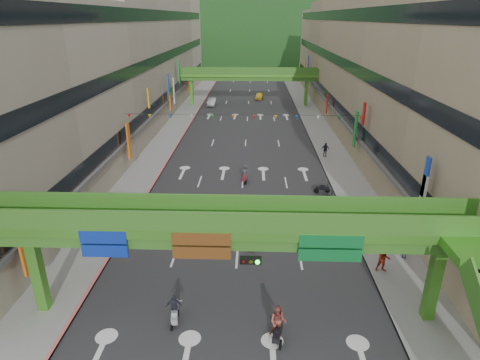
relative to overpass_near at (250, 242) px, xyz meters
name	(u,v)px	position (x,y,z in m)	size (l,w,h in m)	color
road_slab	(247,125)	(-0.93, 44.62, -5.20)	(18.00, 140.00, 0.02)	#28282B
sidewalk_left	(178,124)	(-11.93, 44.62, -5.13)	(4.00, 140.00, 0.15)	gray
sidewalk_right	(316,125)	(10.07, 44.62, -5.13)	(4.00, 140.00, 0.15)	gray
curb_left	(190,124)	(-10.03, 44.62, -5.12)	(0.20, 140.00, 0.18)	#CC5959
curb_right	(304,125)	(8.17, 44.62, -5.12)	(0.20, 140.00, 0.18)	gray
building_row_left	(123,63)	(-19.86, 44.62, 4.25)	(12.80, 95.00, 19.00)	#9E937F
building_row_right	(374,64)	(18.00, 44.62, 4.25)	(12.80, 95.00, 19.00)	gray
overpass_near	(250,242)	(0.00, 0.00, 0.00)	(28.00, 12.27, 7.10)	#4C9E2D
overpass_far	(249,77)	(-0.93, 59.62, 0.20)	(28.00, 2.20, 7.10)	#4C9E2D
hill_left	(216,58)	(-15.93, 154.62, -5.21)	(168.00, 140.00, 112.00)	#1C4419
hill_right	(307,55)	(24.07, 174.62, -5.21)	(208.00, 176.00, 128.00)	#1C4419
bunting_string	(244,117)	(-0.93, 24.62, 0.75)	(26.00, 0.36, 0.47)	black
scooter_rider_near	(251,235)	(0.06, 7.89, -4.16)	(0.80, 1.57, 2.20)	black
scooter_rider_mid	(278,324)	(1.53, -1.35, -4.06)	(1.03, 1.58, 2.19)	black
scooter_rider_left	(174,309)	(-4.14, -0.19, -4.28)	(0.94, 1.60, 1.88)	#95969C
scooter_rider_far	(245,174)	(-0.70, 20.55, -4.23)	(0.86, 1.59, 1.94)	maroon
parked_scooter_row	(330,208)	(6.87, 13.72, -4.68)	(1.60, 9.40, 1.08)	black
car_silver	(212,102)	(-7.93, 59.43, -4.48)	(1.53, 4.39, 1.45)	#B2B0B9
car_yellow	(259,96)	(1.22, 66.15, -4.52)	(1.62, 4.02, 1.37)	yellow
pedestrian_red	(383,261)	(8.87, 5.01, -4.29)	(0.89, 0.69, 1.83)	#A32818
pedestrian_dark	(325,151)	(8.87, 28.91, -4.34)	(1.01, 0.42, 1.72)	black
pedestrian_blue	(405,250)	(10.89, 6.67, -4.40)	(0.75, 0.48, 1.61)	#343A59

